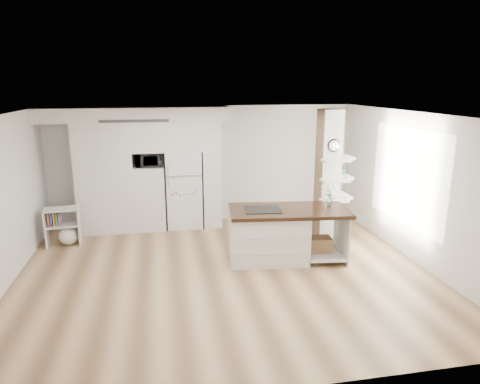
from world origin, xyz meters
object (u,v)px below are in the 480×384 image
Objects in this scene: kitchen_island at (275,234)px; floor_plant_a at (305,233)px; refrigerator at (184,189)px; bookshelf at (65,229)px.

floor_plant_a is (0.81, 0.65, -0.27)m from kitchen_island.
kitchen_island is at bearing -141.19° from floor_plant_a.
refrigerator is at bearing 130.43° from kitchen_island.
kitchen_island is at bearing -25.95° from bookshelf.
bookshelf is 4.85m from floor_plant_a.
kitchen_island is 4.24m from bookshelf.
kitchen_island reaches higher than bookshelf.
refrigerator reaches higher than bookshelf.
floor_plant_a is at bearing -34.49° from refrigerator.
bookshelf reaches higher than floor_plant_a.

